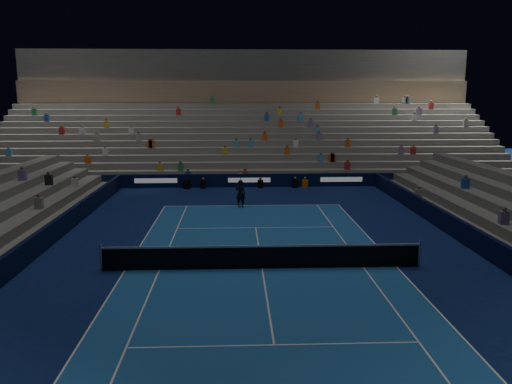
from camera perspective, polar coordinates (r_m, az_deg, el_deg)
name	(u,v)px	position (r m, az deg, el deg)	size (l,w,h in m)	color
ground	(262,269)	(20.84, 0.68, -8.54)	(90.00, 90.00, 0.00)	#0C1A4B
court_surface	(262,269)	(20.83, 0.68, -8.53)	(10.97, 23.77, 0.01)	#1B5396
sponsor_barrier_far	(249,180)	(38.68, -0.76, 1.31)	(44.00, 0.25, 1.00)	black
sponsor_barrier_east	(499,254)	(23.28, 25.43, -6.23)	(0.25, 37.00, 1.00)	black
sponsor_barrier_west	(16,260)	(22.39, -25.15, -6.87)	(0.25, 37.00, 1.00)	black
grandstand_main	(246,133)	(47.67, -1.09, 6.60)	(44.00, 15.20, 11.20)	slate
tennis_net	(262,257)	(20.67, 0.69, -7.22)	(12.90, 0.10, 1.10)	#B2B2B7
tennis_player	(241,194)	(31.64, -1.74, -0.17)	(0.63, 0.41, 1.73)	black
broadcast_camera	(187,184)	(38.39, -7.73, 0.89)	(0.52, 0.97, 0.66)	black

